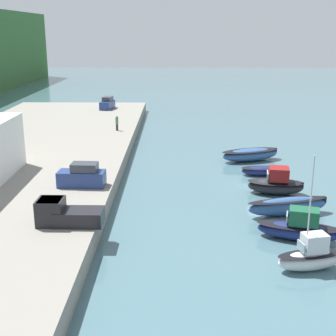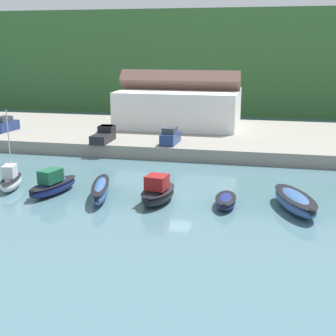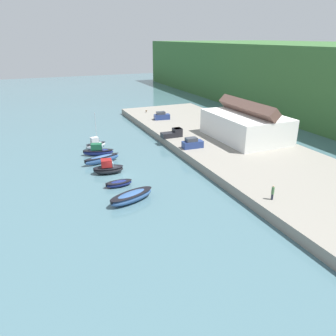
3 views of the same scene
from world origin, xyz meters
name	(u,v)px [view 1 (image 1 of 3)]	position (x,y,z in m)	size (l,w,h in m)	color
ground_plane	(262,188)	(0.00, 0.00, 0.00)	(320.00, 320.00, 0.00)	#476B75
moored_boat_0	(311,256)	(-16.58, -0.15, 0.94)	(2.46, 4.76, 7.81)	silver
moored_boat_1	(300,228)	(-11.93, -0.63, 0.89)	(3.54, 6.53, 2.46)	navy
moored_boat_2	(288,206)	(-7.05, -0.90, 0.82)	(3.25, 7.45, 1.56)	#33568E
moored_boat_3	(276,184)	(-1.58, -1.02, 0.96)	(3.24, 5.63, 2.63)	black
moored_boat_4	(261,171)	(4.46, -0.72, 0.51)	(1.97, 4.43, 0.94)	navy
moored_boat_5	(250,154)	(10.36, -0.41, 0.79)	(4.75, 7.76, 1.49)	#33568E
parked_car_0	(82,176)	(-4.26, 17.10, 2.51)	(1.99, 4.28, 2.16)	navy
parked_car_1	(107,104)	(39.59, 20.85, 2.51)	(4.42, 2.40, 2.16)	navy
pickup_truck_0	(64,213)	(-12.96, 16.76, 2.42)	(2.03, 4.74, 1.90)	black
person_on_quay	(117,123)	(20.41, 16.86, 2.70)	(0.40, 0.40, 2.14)	#232838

